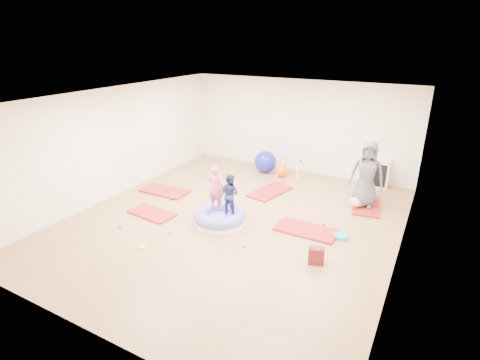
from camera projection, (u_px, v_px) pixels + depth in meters
The scene contains 19 objects.
room at pixel (233, 163), 8.10m from camera, with size 7.01×8.01×2.81m.
gym_mat_front_left at pixel (152, 213), 8.90m from camera, with size 1.14×0.57×0.05m, color #A40B28.
gym_mat_mid_left at pixel (165, 191), 10.17m from camera, with size 1.29×0.65×0.05m, color #A40B28.
gym_mat_center_back at pixel (270, 192), 10.14m from camera, with size 1.29×0.64×0.05m, color #A40B28.
gym_mat_right at pixel (306, 230), 8.12m from camera, with size 1.31×0.66×0.05m, color #A40B28.
gym_mat_rear_right at pixel (366, 205), 9.31m from camera, with size 1.26×0.63×0.05m, color #A40B28.
inflatable_cushion at pixel (220, 217), 8.44m from camera, with size 1.19×1.19×0.37m.
child_pink at pixel (216, 186), 8.30m from camera, with size 0.38×0.25×1.03m, color #D2517E.
child_navy at pixel (230, 192), 8.13m from camera, with size 0.44×0.35×0.91m, color navy.
adult_caregiver at pixel (367, 174), 8.98m from camera, with size 0.79×0.52×1.62m, color #484854.
infant at pixel (357, 202), 9.15m from camera, with size 0.40×0.40×0.23m.
ball_pit_balls at pixel (228, 213), 8.87m from camera, with size 4.01×3.58×0.07m.
exercise_ball_blue at pixel (265, 162), 11.55m from camera, with size 0.67×0.67×0.67m, color #1419B2.
exercise_ball_orange at pixel (282, 171), 11.24m from camera, with size 0.37×0.37×0.37m, color #FF5300.
infant_play_gym at pixel (292, 165), 11.19m from camera, with size 0.73×0.69×0.56m.
cube_shelf at pixel (375, 173), 10.49m from camera, with size 0.75×0.37×0.75m.
balance_disc at pixel (341, 236), 7.87m from camera, with size 0.32×0.32×0.07m, color teal.
backpack at pixel (316, 256), 6.93m from camera, with size 0.28×0.18×0.33m, color #B1282D.
yellow_toy at pixel (143, 246), 7.51m from camera, with size 0.19×0.19×0.03m, color #FFAC1C.
Camera 1 is at (3.81, -6.68, 3.97)m, focal length 28.00 mm.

